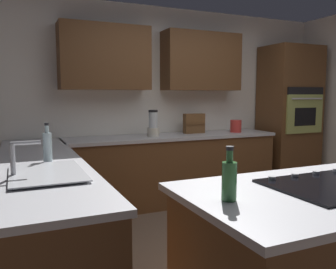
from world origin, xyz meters
name	(u,v)px	position (x,y,z in m)	size (l,w,h in m)	color
ground_plane	(263,253)	(0.00, 0.00, 0.00)	(14.00, 14.00, 0.00)	brown
wall_back	(165,92)	(0.08, -2.04, 1.46)	(6.00, 0.44, 2.60)	white
lower_cabinets_back	(173,170)	(0.10, -1.72, 0.43)	(2.80, 0.60, 0.86)	brown
countertop_back	(173,137)	(0.10, -1.72, 0.88)	(2.84, 0.64, 0.04)	#B2B2B7
lower_cabinets_side	(43,216)	(1.82, -0.55, 0.43)	(0.60, 2.90, 0.86)	brown
countertop_side	(41,163)	(1.82, -0.55, 0.88)	(0.64, 2.94, 0.04)	#B2B2B7
island_base	(332,263)	(0.32, 0.99, 0.43)	(1.74, 0.90, 0.86)	brown
island_top	(336,189)	(0.32, 0.99, 0.88)	(1.82, 0.98, 0.04)	#B2B2B7
wall_oven	(289,118)	(-1.85, -1.72, 1.07)	(0.80, 0.66, 2.14)	brown
sink_unit	(45,172)	(1.83, 0.02, 0.92)	(0.46, 0.70, 0.23)	#515456
cooktop	(335,185)	(0.32, 0.99, 0.91)	(0.76, 0.56, 0.03)	black
blender	(153,125)	(0.40, -1.68, 1.04)	(0.15, 0.15, 0.33)	beige
spice_rack	(194,123)	(-0.25, -1.80, 1.03)	(0.29, 0.11, 0.27)	brown
kettle	(236,126)	(-0.85, -1.68, 0.99)	(0.16, 0.16, 0.17)	red
dish_soap_bottle	(48,146)	(1.77, -0.46, 1.02)	(0.07, 0.07, 0.31)	silver
oil_bottle	(229,179)	(1.04, 0.97, 1.01)	(0.08, 0.08, 0.27)	#336B38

